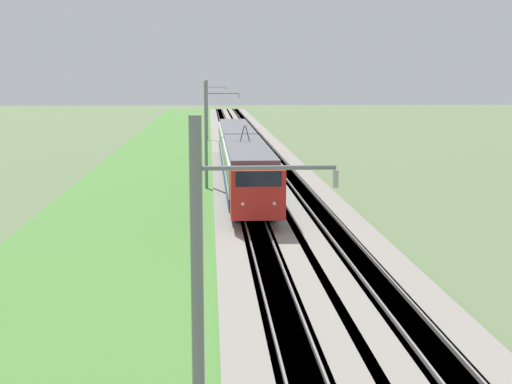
% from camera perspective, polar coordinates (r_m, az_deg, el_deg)
% --- Properties ---
extents(ballast_main, '(240.00, 4.40, 0.30)m').
position_cam_1_polar(ballast_main, '(58.12, -1.32, 1.27)').
color(ballast_main, gray).
rests_on(ballast_main, ground).
extents(ballast_adjacent, '(240.00, 4.40, 0.30)m').
position_cam_1_polar(ballast_adjacent, '(58.43, 2.61, 1.30)').
color(ballast_adjacent, gray).
rests_on(ballast_adjacent, ground).
extents(track_main, '(240.00, 1.57, 0.45)m').
position_cam_1_polar(track_main, '(58.12, -1.32, 1.27)').
color(track_main, '#4C4238').
rests_on(track_main, ground).
extents(track_adjacent, '(240.00, 1.57, 0.45)m').
position_cam_1_polar(track_adjacent, '(58.43, 2.61, 1.31)').
color(track_adjacent, '#4C4238').
rests_on(track_adjacent, ground).
extents(grass_verge, '(240.00, 13.53, 0.12)m').
position_cam_1_polar(grass_verge, '(58.19, -7.11, 1.12)').
color(grass_verge, '#4C8438').
rests_on(grass_verge, ground).
extents(passenger_train, '(40.09, 2.91, 4.89)m').
position_cam_1_polar(passenger_train, '(55.80, -1.23, 3.13)').
color(passenger_train, red).
rests_on(passenger_train, ground).
extents(catenary_mast_near, '(0.22, 2.56, 7.54)m').
position_cam_1_polar(catenary_mast_near, '(12.74, -4.38, -10.40)').
color(catenary_mast_near, slate).
rests_on(catenary_mast_near, ground).
extents(catenary_mast_mid, '(0.22, 2.56, 7.90)m').
position_cam_1_polar(catenary_mast_mid, '(51.77, -3.95, 4.65)').
color(catenary_mast_mid, slate).
rests_on(catenary_mast_mid, ground).
extents(catenary_mast_far, '(0.22, 2.56, 7.78)m').
position_cam_1_polar(catenary_mast_far, '(91.30, -3.89, 6.58)').
color(catenary_mast_far, slate).
rests_on(catenary_mast_far, ground).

